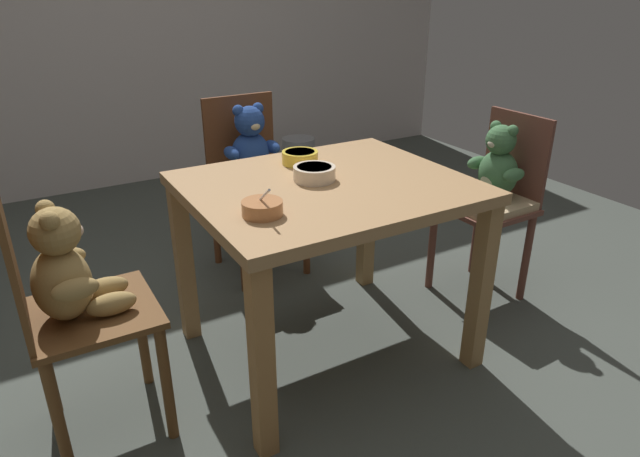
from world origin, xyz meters
TOP-DOWN VIEW (x-y plane):
  - ground_plane at (0.00, 0.00)m, footprint 5.20×5.20m
  - dining_table at (0.00, 0.00)m, footprint 1.00×0.85m
  - teddy_chair_near_left at (-0.91, -0.00)m, footprint 0.39×0.38m
  - teddy_chair_near_right at (0.90, 0.02)m, footprint 0.37×0.38m
  - teddy_chair_far_center at (0.07, 0.83)m, footprint 0.42×0.42m
  - porridge_bowl_cream_center at (-0.03, 0.04)m, footprint 0.16×0.16m
  - porridge_bowl_yellow_far_center at (0.02, 0.25)m, footprint 0.14×0.14m
  - porridge_bowl_terracotta_near_left at (-0.33, -0.17)m, footprint 0.13×0.14m
  - metal_pail at (1.03, 2.15)m, footprint 0.26×0.26m

SIDE VIEW (x-z plane):
  - ground_plane at x=0.00m, z-range -0.04..0.00m
  - metal_pail at x=1.03m, z-range 0.00..0.26m
  - teddy_chair_near_right at x=0.90m, z-range 0.12..0.98m
  - teddy_chair_near_left at x=-0.91m, z-range 0.10..1.02m
  - teddy_chair_far_center at x=0.07m, z-range 0.12..1.00m
  - dining_table at x=0.00m, z-range 0.26..0.99m
  - porridge_bowl_terracotta_near_left at x=-0.33m, z-range 0.70..0.82m
  - porridge_bowl_yellow_far_center at x=0.02m, z-range 0.74..0.79m
  - porridge_bowl_cream_center at x=-0.03m, z-range 0.74..0.79m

